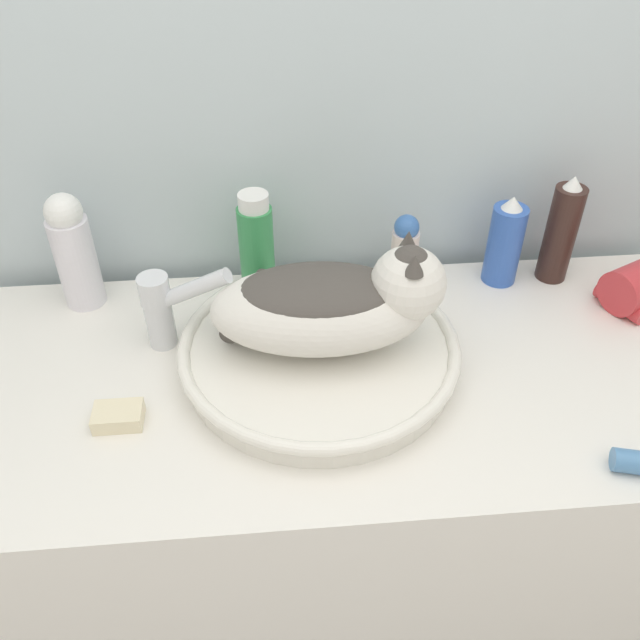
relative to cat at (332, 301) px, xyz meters
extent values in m
cube|color=silver|center=(0.03, 0.30, 0.19)|extent=(8.00, 0.05, 2.40)
cube|color=white|center=(0.03, -0.02, -0.56)|extent=(1.24, 0.54, 0.89)
cylinder|color=white|center=(-0.02, 0.00, -0.10)|extent=(0.40, 0.40, 0.04)
torus|color=white|center=(-0.02, 0.00, -0.08)|extent=(0.42, 0.42, 0.02)
ellipsoid|color=silver|center=(-0.02, 0.00, -0.01)|extent=(0.32, 0.18, 0.12)
ellipsoid|color=#47423D|center=(-0.02, 0.00, 0.02)|extent=(0.24, 0.14, 0.05)
sphere|color=silver|center=(0.11, -0.01, 0.03)|extent=(0.11, 0.11, 0.11)
sphere|color=#47423D|center=(0.11, -0.01, 0.06)|extent=(0.06, 0.06, 0.06)
cone|color=#47423D|center=(0.10, -0.04, 0.08)|extent=(0.03, 0.03, 0.03)
cone|color=#47423D|center=(0.11, 0.02, 0.08)|extent=(0.03, 0.03, 0.03)
cylinder|color=#47423D|center=(-0.13, 0.08, -0.06)|extent=(0.08, 0.16, 0.03)
cylinder|color=silver|center=(-0.26, 0.07, -0.08)|extent=(0.04, 0.04, 0.08)
cylinder|color=silver|center=(-0.20, 0.06, -0.01)|extent=(0.13, 0.06, 0.09)
cylinder|color=silver|center=(-0.26, 0.07, -0.02)|extent=(0.05, 0.05, 0.05)
cylinder|color=#335BB7|center=(0.32, 0.20, -0.05)|extent=(0.06, 0.06, 0.14)
cone|color=white|center=(0.32, 0.20, 0.03)|extent=(0.04, 0.04, 0.02)
cylinder|color=silver|center=(0.15, 0.20, -0.07)|extent=(0.05, 0.05, 0.11)
sphere|color=#3866AD|center=(0.15, 0.20, 0.00)|extent=(0.04, 0.04, 0.04)
cylinder|color=#331E19|center=(0.42, 0.20, -0.03)|extent=(0.05, 0.05, 0.18)
cone|color=white|center=(0.42, 0.20, 0.07)|extent=(0.03, 0.03, 0.02)
cylinder|color=#338C4C|center=(-0.11, 0.20, -0.04)|extent=(0.06, 0.06, 0.16)
cylinder|color=white|center=(-0.11, 0.20, 0.06)|extent=(0.05, 0.05, 0.03)
cylinder|color=silver|center=(-0.40, 0.20, -0.04)|extent=(0.07, 0.07, 0.16)
sphere|color=white|center=(-0.40, 0.20, 0.05)|extent=(0.06, 0.06, 0.06)
cylinder|color=#C63338|center=(0.50, 0.09, -0.10)|extent=(0.07, 0.10, 0.03)
cube|color=beige|center=(-0.31, -0.09, -0.11)|extent=(0.07, 0.05, 0.02)
camera|label=1|loc=(-0.09, -0.76, 0.59)|focal=38.00mm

